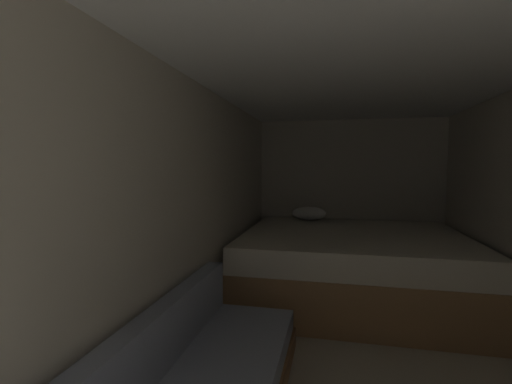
{
  "coord_description": "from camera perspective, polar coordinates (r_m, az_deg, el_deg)",
  "views": [
    {
      "loc": [
        -0.2,
        -0.52,
        1.45
      ],
      "look_at": [
        -0.85,
        2.41,
        1.23
      ],
      "focal_mm": 24.73,
      "sensor_mm": 36.0,
      "label": 1
    }
  ],
  "objects": [
    {
      "name": "ground_plane",
      "position": [
        2.81,
        16.69,
        -27.04
      ],
      "size": [
        7.24,
        7.24,
        0.0
      ],
      "primitive_type": "plane",
      "color": "#B2A893"
    },
    {
      "name": "wall_back",
      "position": [
        5.07,
        14.77,
        -0.58
      ],
      "size": [
        2.57,
        0.05,
        2.09
      ],
      "primitive_type": "cube",
      "color": "beige",
      "rests_on": "ground"
    },
    {
      "name": "wall_left",
      "position": [
        2.66,
        -11.12,
        -4.67
      ],
      "size": [
        0.05,
        5.24,
        2.09
      ],
      "primitive_type": "cube",
      "color": "beige",
      "rests_on": "ground"
    },
    {
      "name": "ceiling_slab",
      "position": [
        2.5,
        17.75,
        19.42
      ],
      "size": [
        2.57,
        5.24,
        0.05
      ],
      "primitive_type": "cube",
      "color": "white",
      "rests_on": "wall_left"
    },
    {
      "name": "bed",
      "position": [
        4.1,
        15.15,
        -11.34
      ],
      "size": [
        2.35,
        2.06,
        0.91
      ],
      "color": "#9E7247",
      "rests_on": "ground"
    }
  ]
}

